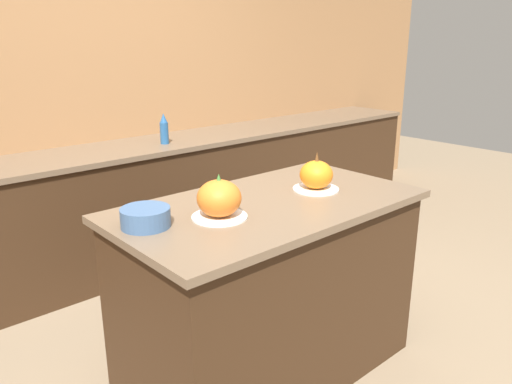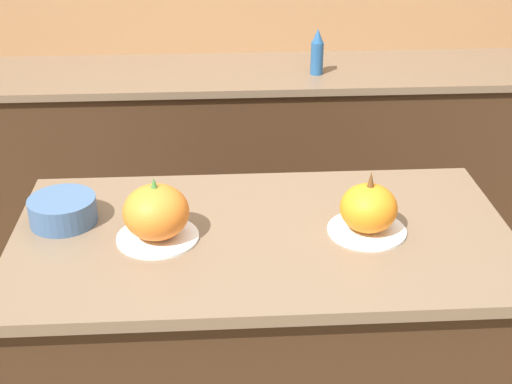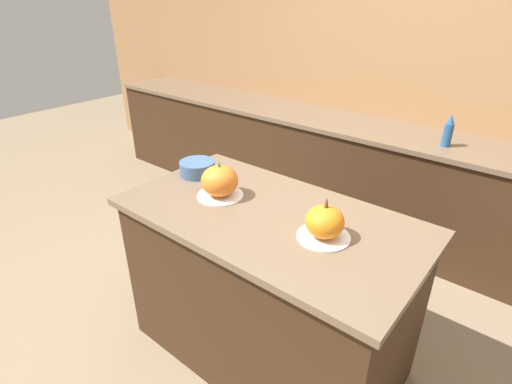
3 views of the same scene
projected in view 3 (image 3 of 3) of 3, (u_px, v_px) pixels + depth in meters
ground_plane at (266, 350)px, 2.26m from camera, size 12.00×12.00×0.00m
wall_back at (422, 75)px, 3.00m from camera, size 8.00×0.06×2.50m
kitchen_island at (267, 288)px, 2.06m from camera, size 1.44×0.78×0.90m
back_counter at (389, 186)px, 3.14m from camera, size 6.00×0.60×0.89m
pumpkin_cake_left at (220, 182)px, 1.98m from camera, size 0.23×0.23×0.19m
pumpkin_cake_right at (325, 223)px, 1.65m from camera, size 0.23×0.23×0.19m
bottle_tall at (448, 131)px, 2.64m from camera, size 0.06×0.06×0.22m
mixing_bowl at (197, 168)px, 2.23m from camera, size 0.20×0.20×0.08m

